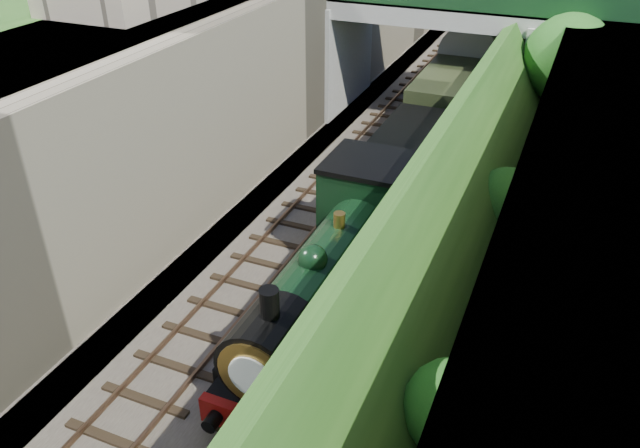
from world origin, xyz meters
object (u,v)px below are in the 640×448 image
(tree, at_px, (571,62))
(locomotive, at_px, (336,272))
(road_bridge, at_px, (465,42))
(tender, at_px, (409,173))

(tree, relative_size, locomotive, 0.65)
(road_bridge, relative_size, tree, 2.42)
(tree, bearing_deg, tender, -126.81)
(locomotive, xyz_separation_m, tender, (-0.00, 7.36, -0.27))
(tree, bearing_deg, road_bridge, 144.55)
(tree, distance_m, locomotive, 14.71)
(road_bridge, xyz_separation_m, tender, (0.26, -9.84, -2.46))
(locomotive, bearing_deg, tender, 90.00)
(locomotive, relative_size, tender, 1.70)
(locomotive, bearing_deg, tree, 70.97)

